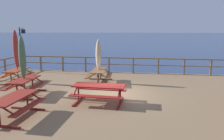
{
  "coord_description": "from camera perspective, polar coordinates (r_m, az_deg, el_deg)",
  "views": [
    {
      "loc": [
        1.59,
        -9.9,
        3.88
      ],
      "look_at": [
        0.0,
        0.81,
        1.86
      ],
      "focal_mm": 34.56,
      "sensor_mm": 36.0,
      "label": 1
    }
  ],
  "objects": [
    {
      "name": "picnic_table_front_right",
      "position": [
        8.26,
        -24.45,
        -7.75
      ],
      "size": [
        1.46,
        1.98,
        0.78
      ],
      "color": "maroon",
      "rests_on": "wooden_deck"
    },
    {
      "name": "picnic_table_mid_left",
      "position": [
        9.03,
        -3.49,
        -5.24
      ],
      "size": [
        2.23,
        1.5,
        0.78
      ],
      "color": "maroon",
      "rests_on": "wooden_deck"
    },
    {
      "name": "patio_umbrella_tall_mid_left",
      "position": [
        12.39,
        -3.62,
        3.91
      ],
      "size": [
        0.32,
        0.32,
        2.5
      ],
      "color": "#4C3828",
      "rests_on": "wooden_deck"
    },
    {
      "name": "patio_umbrella_tall_front",
      "position": [
        13.54,
        -24.07,
        5.0
      ],
      "size": [
        0.32,
        0.32,
        3.03
      ],
      "color": "#4C3828",
      "rests_on": "wooden_deck"
    },
    {
      "name": "patio_umbrella_short_mid",
      "position": [
        10.78,
        -22.64,
        3.02
      ],
      "size": [
        0.32,
        0.32,
        2.76
      ],
      "color": "#4C3828",
      "rests_on": "wooden_deck"
    },
    {
      "name": "wooden_deck",
      "position": [
        10.6,
        -0.65,
        -8.43
      ],
      "size": [
        16.04,
        10.85,
        0.86
      ],
      "primitive_type": "cube",
      "color": "#846647",
      "rests_on": "ground"
    },
    {
      "name": "picnic_table_mid_centre",
      "position": [
        13.66,
        -23.81,
        -0.76
      ],
      "size": [
        1.53,
        1.84,
        0.78
      ],
      "color": "#993819",
      "rests_on": "wooden_deck"
    },
    {
      "name": "picnic_table_back_right",
      "position": [
        10.93,
        -22.0,
        -3.25
      ],
      "size": [
        1.49,
        1.89,
        0.78
      ],
      "color": "maroon",
      "rests_on": "wooden_deck"
    },
    {
      "name": "picnic_table_back_left",
      "position": [
        12.48,
        -3.38,
        -0.83
      ],
      "size": [
        1.57,
        2.02,
        0.78
      ],
      "color": "brown",
      "rests_on": "wooden_deck"
    },
    {
      "name": "railing_waterside_far",
      "position": [
        15.42,
        2.43,
        2.07
      ],
      "size": [
        15.84,
        0.1,
        1.09
      ],
      "color": "brown",
      "rests_on": "wooden_deck"
    },
    {
      "name": "ground_plane",
      "position": [
        10.75,
        -0.65,
        -10.59
      ],
      "size": [
        600.0,
        600.0,
        0.0
      ],
      "primitive_type": "plane",
      "color": "navy"
    },
    {
      "name": "lamp_post_hooked",
      "position": [
        16.97,
        -22.76,
        6.68
      ],
      "size": [
        0.6,
        0.45,
        3.2
      ],
      "color": "black",
      "rests_on": "wooden_deck"
    }
  ]
}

